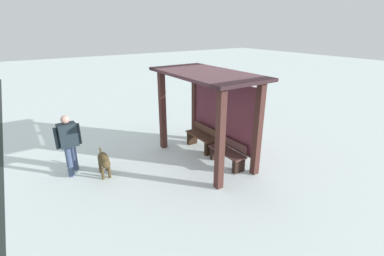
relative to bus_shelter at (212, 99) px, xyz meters
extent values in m
plane|color=white|center=(0.00, -0.20, -1.75)|extent=(60.00, 60.00, 0.00)
cube|color=#432520|center=(-1.37, -0.80, -0.55)|extent=(0.17, 0.17, 2.40)
cube|color=#432520|center=(1.37, -0.80, -0.55)|extent=(0.17, 0.17, 2.40)
cube|color=#432520|center=(-1.37, 0.39, -0.55)|extent=(0.17, 0.17, 2.40)
cube|color=#432520|center=(1.37, 0.39, -0.55)|extent=(0.17, 0.17, 2.40)
cube|color=black|center=(0.00, -0.20, 0.69)|extent=(3.23, 1.68, 0.08)
cube|color=#5A2531|center=(0.00, 0.39, -0.40)|extent=(2.57, 0.08, 1.72)
cube|color=#432520|center=(0.00, 0.37, -1.32)|extent=(2.57, 0.06, 0.08)
cube|color=#513427|center=(-0.62, 0.09, -1.31)|extent=(1.14, 0.38, 0.04)
cube|color=#513427|center=(-0.62, 0.26, -1.12)|extent=(1.09, 0.04, 0.20)
cube|color=black|center=(-0.15, 0.09, -1.54)|extent=(0.12, 0.32, 0.42)
cube|color=black|center=(-1.09, 0.09, -1.54)|extent=(0.12, 0.32, 0.42)
cube|color=#4F2F2C|center=(0.62, 0.09, -1.36)|extent=(1.14, 0.41, 0.05)
cube|color=#4F2F2C|center=(0.62, 0.28, -1.15)|extent=(1.09, 0.04, 0.20)
cube|color=black|center=(1.09, 0.09, -1.57)|extent=(0.12, 0.35, 0.37)
cube|color=black|center=(0.15, 0.09, -1.57)|extent=(0.12, 0.35, 0.37)
cube|color=#1D282F|center=(-1.25, -3.51, -0.69)|extent=(0.29, 0.44, 0.60)
sphere|color=tan|center=(-1.25, -3.51, -0.29)|extent=(0.21, 0.21, 0.21)
cylinder|color=#3A4969|center=(-1.10, -3.59, -1.37)|extent=(0.15, 0.15, 0.76)
cylinder|color=#3A4969|center=(-1.40, -3.42, -1.37)|extent=(0.15, 0.15, 0.76)
cylinder|color=#1D282F|center=(-1.23, -3.77, -0.72)|extent=(0.10, 0.10, 0.54)
cylinder|color=#1D282F|center=(-1.27, -3.24, -0.72)|extent=(0.10, 0.10, 0.54)
ellipsoid|color=#4E3E23|center=(-0.71, -2.86, -1.32)|extent=(0.69, 0.35, 0.30)
sphere|color=#4E3E23|center=(-0.31, -2.91, -1.26)|extent=(0.22, 0.22, 0.22)
cylinder|color=#4E3E23|center=(-1.10, -2.81, -1.27)|extent=(0.14, 0.07, 0.21)
cylinder|color=#4E3E23|center=(-0.51, -2.96, -1.61)|extent=(0.07, 0.07, 0.29)
cylinder|color=#4E3E23|center=(-0.49, -2.80, -1.61)|extent=(0.07, 0.07, 0.29)
cylinder|color=#4E3E23|center=(-0.93, -2.91, -1.61)|extent=(0.07, 0.07, 0.29)
cylinder|color=#4E3E23|center=(-0.91, -2.75, -1.61)|extent=(0.07, 0.07, 0.29)
camera|label=1|loc=(5.62, -4.37, 1.85)|focal=25.37mm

